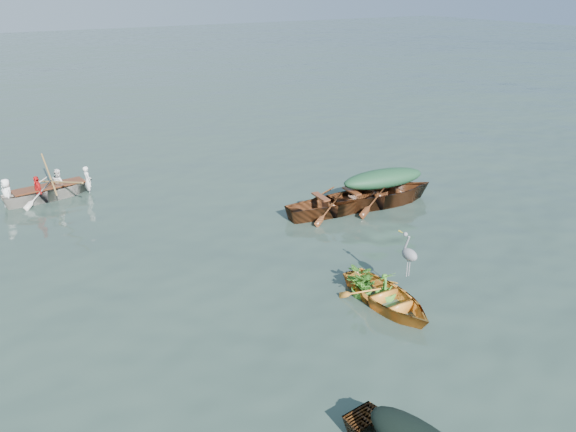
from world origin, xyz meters
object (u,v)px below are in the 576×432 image
at_px(open_wooden_boat, 336,213).
at_px(green_tarp_boat, 381,205).
at_px(yellow_dinghy, 386,306).
at_px(heron, 409,261).
at_px(rowed_boat, 51,199).

bearing_deg(open_wooden_boat, green_tarp_boat, -92.63).
xyz_separation_m(yellow_dinghy, open_wooden_boat, (1.94, 4.45, 0.00)).
distance_m(yellow_dinghy, open_wooden_boat, 4.85).
distance_m(green_tarp_boat, heron, 5.18).
distance_m(open_wooden_boat, rowed_boat, 8.40).
relative_size(yellow_dinghy, rowed_boat, 0.78).
height_order(yellow_dinghy, green_tarp_boat, green_tarp_boat).
xyz_separation_m(yellow_dinghy, green_tarp_boat, (3.43, 4.28, 0.00)).
bearing_deg(heron, open_wooden_boat, 72.16).
xyz_separation_m(green_tarp_boat, open_wooden_boat, (-1.49, 0.17, 0.00)).
bearing_deg(rowed_boat, yellow_dinghy, -162.59).
relative_size(green_tarp_boat, heron, 5.00).
bearing_deg(open_wooden_boat, rowed_boat, 55.46).
distance_m(green_tarp_boat, rowed_boat, 9.71).
bearing_deg(yellow_dinghy, heron, 5.19).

